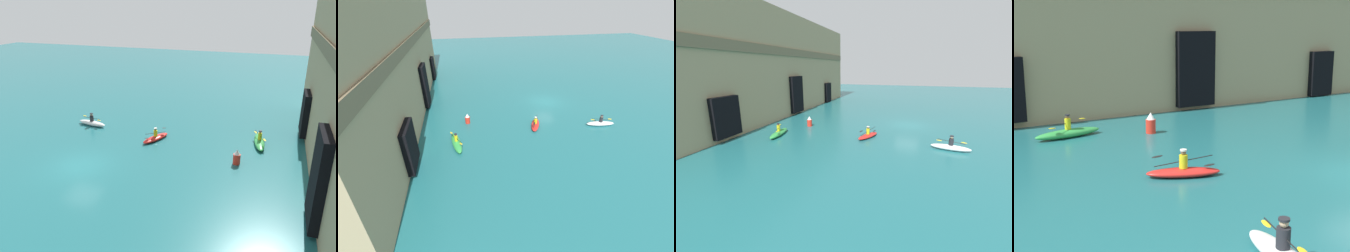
% 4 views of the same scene
% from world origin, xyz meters
% --- Properties ---
extents(cliff_bluff, '(41.14, 6.27, 13.27)m').
position_xyz_m(cliff_bluff, '(1.40, 18.33, 6.61)').
color(cliff_bluff, '#9E8966').
rests_on(cliff_bluff, ground).
extents(kayak_green, '(3.64, 1.31, 1.21)m').
position_xyz_m(kayak_green, '(-8.03, 11.86, 0.25)').
color(kayak_green, green).
rests_on(kayak_green, ground).
extents(kayak_red, '(2.97, 1.84, 1.09)m').
position_xyz_m(kayak_red, '(-6.12, 3.43, 0.22)').
color(kayak_red, red).
rests_on(kayak_red, ground).
extents(marker_buoy, '(0.53, 0.53, 1.13)m').
position_xyz_m(marker_buoy, '(-3.92, 10.56, 0.53)').
color(marker_buoy, red).
rests_on(marker_buoy, ground).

